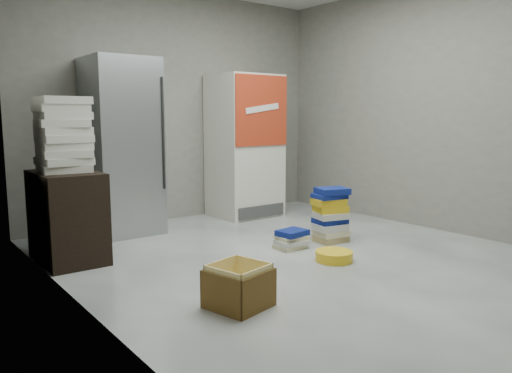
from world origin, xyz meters
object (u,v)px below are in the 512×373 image
object	(u,v)px
phonebook_stack_main	(330,215)
cardboard_box	(239,289)
steel_fridge	(122,147)
wood_shelf	(67,216)
coke_cooler	(245,146)

from	to	relation	value
phonebook_stack_main	cardboard_box	world-z (taller)	phonebook_stack_main
steel_fridge	wood_shelf	size ratio (longest dim) A/B	2.37
cardboard_box	coke_cooler	bearing A→B (deg)	39.50
cardboard_box	phonebook_stack_main	bearing A→B (deg)	12.54
steel_fridge	cardboard_box	distance (m)	2.70
wood_shelf	steel_fridge	bearing A→B (deg)	41.31
wood_shelf	cardboard_box	xyz separation A→B (m)	(0.57, -1.82, -0.28)
steel_fridge	phonebook_stack_main	world-z (taller)	steel_fridge
wood_shelf	cardboard_box	distance (m)	1.93
steel_fridge	phonebook_stack_main	size ratio (longest dim) A/B	3.38
wood_shelf	coke_cooler	bearing A→B (deg)	16.28
wood_shelf	cardboard_box	bearing A→B (deg)	-72.52
coke_cooler	wood_shelf	world-z (taller)	coke_cooler
wood_shelf	cardboard_box	world-z (taller)	wood_shelf
phonebook_stack_main	cardboard_box	size ratio (longest dim) A/B	1.26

